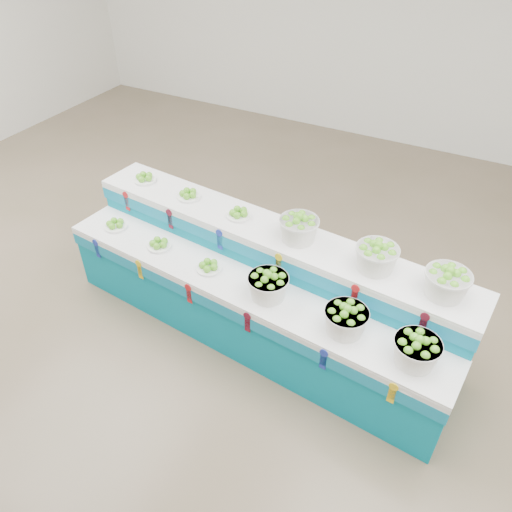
% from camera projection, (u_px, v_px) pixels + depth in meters
% --- Properties ---
extents(ground, '(10.00, 10.00, 0.00)m').
position_uv_depth(ground, '(186.00, 326.00, 4.86)').
color(ground, brown).
rests_on(ground, ground).
extents(back_wall, '(10.00, 0.00, 10.00)m').
position_uv_depth(back_wall, '(373.00, 1.00, 7.10)').
color(back_wall, silver).
rests_on(back_wall, ground).
extents(display_stand, '(3.85, 1.36, 1.02)m').
position_uv_depth(display_stand, '(256.00, 287.00, 4.55)').
color(display_stand, '#047F9D').
rests_on(display_stand, ground).
extents(plate_lower_left, '(0.25, 0.25, 0.09)m').
position_uv_depth(plate_lower_left, '(115.00, 224.00, 4.89)').
color(plate_lower_left, white).
rests_on(plate_lower_left, display_stand).
extents(plate_lower_mid, '(0.25, 0.25, 0.09)m').
position_uv_depth(plate_lower_mid, '(159.00, 243.00, 4.64)').
color(plate_lower_mid, white).
rests_on(plate_lower_mid, display_stand).
extents(plate_lower_right, '(0.25, 0.25, 0.09)m').
position_uv_depth(plate_lower_right, '(209.00, 266.00, 4.39)').
color(plate_lower_right, white).
rests_on(plate_lower_right, display_stand).
extents(basket_lower_left, '(0.37, 0.37, 0.24)m').
position_uv_depth(basket_lower_left, '(268.00, 285.00, 4.07)').
color(basket_lower_left, silver).
rests_on(basket_lower_left, display_stand).
extents(basket_lower_mid, '(0.37, 0.37, 0.24)m').
position_uv_depth(basket_lower_mid, '(346.00, 319.00, 3.76)').
color(basket_lower_mid, silver).
rests_on(basket_lower_mid, display_stand).
extents(basket_lower_right, '(0.37, 0.37, 0.24)m').
position_uv_depth(basket_lower_right, '(416.00, 350.00, 3.52)').
color(basket_lower_right, silver).
rests_on(basket_lower_right, display_stand).
extents(plate_upper_left, '(0.25, 0.25, 0.09)m').
position_uv_depth(plate_upper_left, '(145.00, 177.00, 5.01)').
color(plate_upper_left, white).
rests_on(plate_upper_left, display_stand).
extents(plate_upper_mid, '(0.25, 0.25, 0.09)m').
position_uv_depth(plate_upper_mid, '(188.00, 194.00, 4.76)').
color(plate_upper_mid, white).
rests_on(plate_upper_mid, display_stand).
extents(plate_upper_right, '(0.25, 0.25, 0.09)m').
position_uv_depth(plate_upper_right, '(239.00, 213.00, 4.51)').
color(plate_upper_right, white).
rests_on(plate_upper_right, display_stand).
extents(basket_upper_left, '(0.37, 0.37, 0.24)m').
position_uv_depth(basket_upper_left, '(299.00, 228.00, 4.19)').
color(basket_upper_left, silver).
rests_on(basket_upper_left, display_stand).
extents(basket_upper_mid, '(0.37, 0.37, 0.24)m').
position_uv_depth(basket_upper_mid, '(376.00, 256.00, 3.88)').
color(basket_upper_mid, silver).
rests_on(basket_upper_mid, display_stand).
extents(basket_upper_right, '(0.37, 0.37, 0.24)m').
position_uv_depth(basket_upper_right, '(447.00, 282.00, 3.64)').
color(basket_upper_right, silver).
rests_on(basket_upper_right, display_stand).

